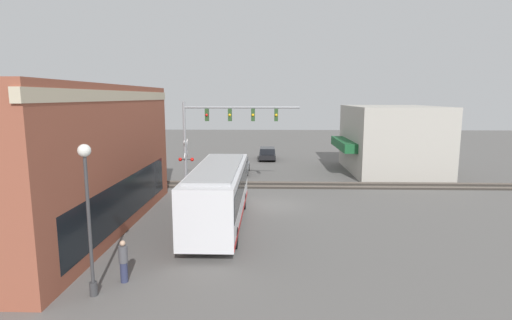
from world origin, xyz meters
TOP-DOWN VIEW (x-y plane):
  - ground_plane at (0.00, 0.00)m, footprint 120.00×120.00m
  - brick_building at (-5.03, 13.18)m, footprint 16.70×11.43m
  - shop_building at (12.16, -11.27)m, footprint 10.62×8.82m
  - city_bus at (-4.02, 2.80)m, footprint 10.54×2.59m
  - traffic_signal_gantry at (4.10, 3.47)m, footprint 0.42×8.56m
  - crossing_signal at (4.41, 6.29)m, footprint 1.41×1.18m
  - streetlamp at (-12.10, 6.27)m, footprint 0.44×0.44m
  - rail_track_near at (6.00, 0.00)m, footprint 2.60×60.00m
  - parked_car_grey at (10.96, 2.80)m, footprint 4.44×1.82m
  - parked_car_black at (19.07, 0.20)m, footprint 4.33×1.82m
  - pedestrian_at_crossing at (3.43, 4.62)m, footprint 0.34×0.34m
  - pedestrian_by_lamp at (-11.03, 5.56)m, footprint 0.34×0.34m

SIDE VIEW (x-z plane):
  - ground_plane at x=0.00m, z-range 0.00..0.00m
  - rail_track_near at x=6.00m, z-range -0.05..0.10m
  - parked_car_grey at x=10.96m, z-range -0.04..1.31m
  - parked_car_black at x=19.07m, z-range -0.05..1.33m
  - pedestrian_at_crossing at x=3.43m, z-range 0.01..1.65m
  - pedestrian_by_lamp at x=-11.03m, z-range 0.01..1.66m
  - city_bus at x=-4.02m, z-range 0.17..3.47m
  - crossing_signal at x=4.41m, z-range 0.39..4.20m
  - shop_building at x=12.16m, z-range -0.01..6.13m
  - streetlamp at x=-12.10m, z-range 0.51..5.92m
  - brick_building at x=-5.03m, z-range 0.00..7.57m
  - traffic_signal_gantry at x=4.10m, z-range 1.73..8.34m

